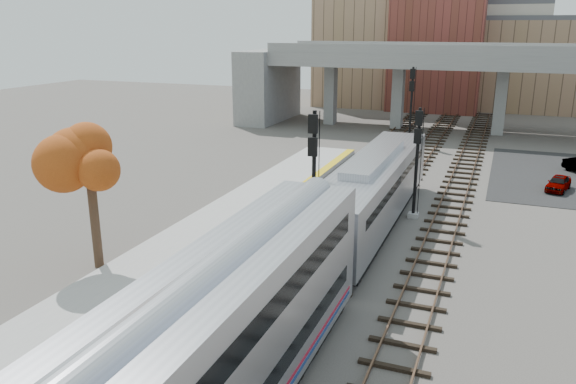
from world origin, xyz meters
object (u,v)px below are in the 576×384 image
Objects in this scene: tree at (88,158)px; signal_mast_near at (313,182)px; locomotive at (373,189)px; signal_mast_far at (411,105)px; car_a at (559,183)px; signal_mast_mid at (416,166)px.

signal_mast_near is at bearing 32.78° from tree.
locomotive is at bearing 43.17° from tree.
signal_mast_far reaches higher than locomotive.
car_a is at bearing -45.44° from signal_mast_far.
locomotive is at bearing 65.62° from signal_mast_near.
signal_mast_mid is 0.90× the size of signal_mast_far.
signal_mast_mid is at bearing 44.42° from tree.
tree is at bearing -118.47° from car_a.
signal_mast_far is (-2.10, 25.08, 1.54)m from locomotive.
car_a is (12.79, -12.99, -3.24)m from signal_mast_far.
signal_mast_near reaches higher than car_a.
locomotive reaches higher than car_a.
tree is (-9.06, -35.55, 1.62)m from signal_mast_far.
locomotive is at bearing -85.21° from signal_mast_far.
signal_mast_near is 8.17m from signal_mast_mid.
tree is at bearing -147.22° from signal_mast_near.
car_a is (12.79, 16.73, -3.11)m from signal_mast_near.
signal_mast_far is 36.72m from tree.
signal_mast_mid is 18.55m from tree.
signal_mast_near reaches higher than locomotive.
signal_mast_mid is 0.92× the size of tree.
tree is at bearing -104.30° from signal_mast_far.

